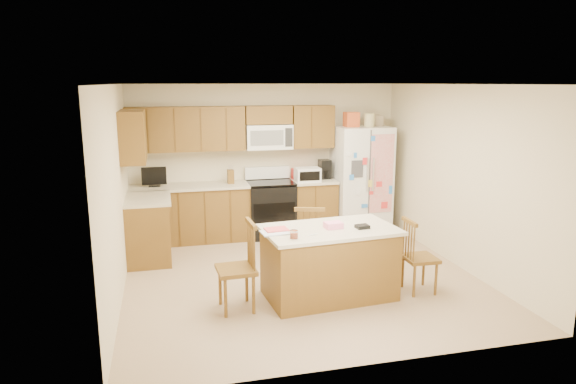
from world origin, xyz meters
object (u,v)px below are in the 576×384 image
object	(u,v)px
refrigerator	(361,178)
windsor_chair_right	(418,258)
island	(329,262)
windsor_chair_back	(309,242)
stove	(270,208)
windsor_chair_left	(238,269)

from	to	relation	value
refrigerator	windsor_chair_right	size ratio (longest dim) A/B	2.22
island	windsor_chair_back	xyz separation A→B (m)	(-0.03, 0.74, 0.02)
island	windsor_chair_back	bearing A→B (deg)	92.52
windsor_chair_back	windsor_chair_right	world-z (taller)	windsor_chair_back
windsor_chair_right	island	bearing A→B (deg)	174.06
stove	windsor_chair_right	world-z (taller)	stove
island	windsor_chair_right	world-z (taller)	island
stove	refrigerator	xyz separation A→B (m)	(1.57, -0.06, 0.45)
island	windsor_chair_right	size ratio (longest dim) A/B	1.79
refrigerator	windsor_chair_left	xyz separation A→B (m)	(-2.51, -2.66, -0.44)
stove	windsor_chair_back	bearing A→B (deg)	-86.13
stove	windsor_chair_right	xyz separation A→B (m)	(1.26, -2.75, -0.04)
windsor_chair_left	windsor_chair_right	xyz separation A→B (m)	(2.20, -0.02, -0.05)
stove	windsor_chair_left	size ratio (longest dim) A/B	1.11
windsor_chair_left	windsor_chair_right	world-z (taller)	windsor_chair_left
windsor_chair_left	windsor_chair_back	size ratio (longest dim) A/B	1.06
refrigerator	windsor_chair_right	distance (m)	2.75
refrigerator	island	bearing A→B (deg)	-118.73
stove	windsor_chair_back	xyz separation A→B (m)	(0.13, -1.90, -0.02)
stove	refrigerator	world-z (taller)	refrigerator
island	windsor_chair_left	size ratio (longest dim) A/B	1.62
refrigerator	windsor_chair_back	distance (m)	2.38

